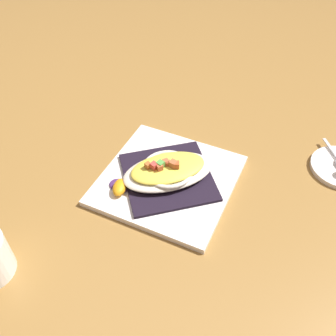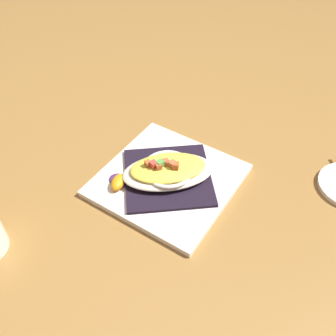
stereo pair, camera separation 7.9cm
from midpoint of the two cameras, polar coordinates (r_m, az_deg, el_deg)
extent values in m
plane|color=olive|center=(0.83, 2.75, -2.26)|extent=(2.60, 2.60, 0.00)
cube|color=white|center=(0.82, 2.77, -1.94)|extent=(0.28, 0.28, 0.01)
cube|color=black|center=(0.81, 2.79, -1.45)|extent=(0.25, 0.25, 0.01)
ellipsoid|color=silver|center=(0.80, 2.83, -0.69)|extent=(0.21, 0.21, 0.02)
torus|color=silver|center=(0.80, 2.85, -0.27)|extent=(0.15, 0.15, 0.01)
ellipsoid|color=yellow|center=(0.79, 2.86, -0.11)|extent=(0.18, 0.17, 0.02)
cube|color=#B15E29|center=(0.78, -0.13, 0.57)|extent=(0.01, 0.01, 0.01)
cube|color=green|center=(0.78, 3.14, 0.41)|extent=(0.01, 0.01, 0.01)
cube|color=#BB5238|center=(0.78, 2.93, 0.65)|extent=(0.01, 0.01, 0.01)
cube|color=#559D43|center=(0.78, 1.72, 0.50)|extent=(0.02, 0.02, 0.01)
cube|color=#B85632|center=(0.78, 1.55, 0.13)|extent=(0.02, 0.02, 0.01)
cube|color=#B95128|center=(0.78, 4.22, 0.44)|extent=(0.02, 0.02, 0.01)
cube|color=#CD4239|center=(0.78, 0.74, 0.43)|extent=(0.02, 0.02, 0.01)
cube|color=#AB592B|center=(0.78, 3.59, 0.46)|extent=(0.01, 0.01, 0.01)
cube|color=#B05A35|center=(0.78, 2.51, 0.70)|extent=(0.02, 0.02, 0.01)
cube|color=#C83C2C|center=(0.78, 1.89, 0.51)|extent=(0.01, 0.01, 0.01)
cube|color=#B76036|center=(0.78, 3.69, 0.50)|extent=(0.02, 0.02, 0.01)
ellipsoid|color=#482761|center=(0.81, -4.39, -1.98)|extent=(0.05, 0.04, 0.01)
ellipsoid|color=orange|center=(0.80, -4.56, -2.25)|extent=(0.04, 0.05, 0.02)
camera|label=1|loc=(0.04, -87.13, 2.90)|focal=41.22mm
camera|label=2|loc=(0.04, 92.87, -2.90)|focal=41.22mm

